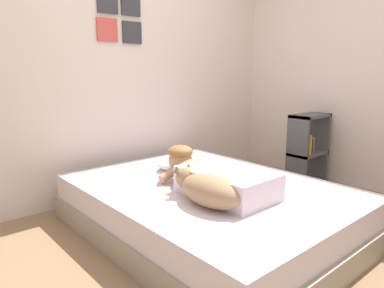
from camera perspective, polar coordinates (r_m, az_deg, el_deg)
ground_plane at (r=2.56m, az=8.01°, el=-16.23°), size 11.63×11.63×0.00m
back_wall at (r=3.51m, az=-11.82°, el=12.41°), size 3.81×0.12×2.50m
side_wall_right at (r=4.07m, az=24.31°, el=11.49°), size 0.10×6.08×2.50m
bed at (r=2.71m, az=2.76°, el=-10.28°), size 1.57×2.07×0.36m
pillow at (r=3.10m, az=-1.23°, el=-2.85°), size 0.52×0.32×0.11m
person_lying at (r=2.51m, az=3.38°, el=-5.18°), size 0.43×0.92×0.27m
dog at (r=2.25m, az=2.61°, el=-7.22°), size 0.26×0.57×0.21m
coffee_cup at (r=3.02m, az=1.15°, el=-3.57°), size 0.13×0.09×0.07m
cell_phone at (r=2.56m, az=8.01°, el=-7.26°), size 0.07×0.14×0.01m
bookshelf at (r=3.93m, az=18.01°, el=-0.79°), size 0.45×0.24×0.75m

